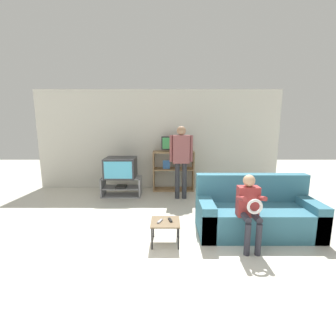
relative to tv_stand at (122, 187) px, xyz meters
name	(u,v)px	position (x,y,z in m)	size (l,w,h in m)	color
ground_plane	(145,286)	(0.87, -3.34, -0.23)	(18.00, 18.00, 0.00)	beige
wall_back	(159,140)	(0.87, 0.77, 1.07)	(6.40, 0.06, 2.60)	beige
tv_stand	(122,187)	(0.00, 0.00, 0.00)	(0.94, 0.46, 0.47)	#939399
television_main	(121,167)	(-0.01, -0.01, 0.47)	(0.72, 0.66, 0.48)	#2D2D33
media_shelf	(174,170)	(1.27, 0.51, 0.30)	(1.06, 0.39, 1.03)	#9E7A51
television_flat	(175,144)	(1.29, 0.49, 0.98)	(0.66, 0.20, 0.38)	black
snack_table	(166,224)	(1.09, -2.36, 0.07)	(0.42, 0.42, 0.34)	brown
remote_control_black	(171,220)	(1.16, -2.33, 0.12)	(0.04, 0.14, 0.02)	black
remote_control_white	(161,221)	(1.01, -2.37, 0.12)	(0.04, 0.14, 0.02)	gray
couch	(256,214)	(2.56, -1.97, 0.08)	(1.88, 0.86, 0.91)	teal
person_standing_adult	(182,155)	(1.43, -0.21, 0.80)	(0.53, 0.20, 1.69)	#2D2D33
person_seated_child	(250,206)	(2.28, -2.47, 0.39)	(0.33, 0.43, 1.05)	#2D2D38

